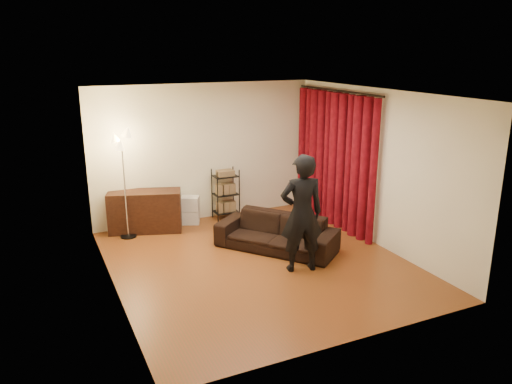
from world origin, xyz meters
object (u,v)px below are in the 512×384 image
sofa (277,233)px  storage_boxes (191,210)px  media_cabinet (145,211)px  floor_lamp (125,186)px  person (302,214)px  wire_shelf (226,194)px

sofa → storage_boxes: 2.09m
sofa → storage_boxes: size_ratio=3.66×
media_cabinet → sofa: bearing=-26.9°
storage_boxes → floor_lamp: floor_lamp is taller
person → sofa: bearing=-79.8°
floor_lamp → media_cabinet: bearing=26.4°
sofa → media_cabinet: media_cabinet is taller
media_cabinet → wire_shelf: bearing=19.7°
person → storage_boxes: bearing=-59.6°
media_cabinet → storage_boxes: (0.90, 0.03, -0.11)m
person → floor_lamp: 3.34m
person → wire_shelf: (-0.15, 2.77, -0.41)m
sofa → person: bearing=-40.8°
storage_boxes → person: bearing=-72.0°
floor_lamp → wire_shelf: bearing=6.4°
media_cabinet → storage_boxes: size_ratio=2.39×
floor_lamp → person: bearing=-49.5°
person → media_cabinet: size_ratio=1.38×
person → floor_lamp: bearing=-37.2°
media_cabinet → floor_lamp: (-0.37, -0.19, 0.58)m
wire_shelf → storage_boxes: bearing=176.6°
sofa → wire_shelf: bearing=147.0°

